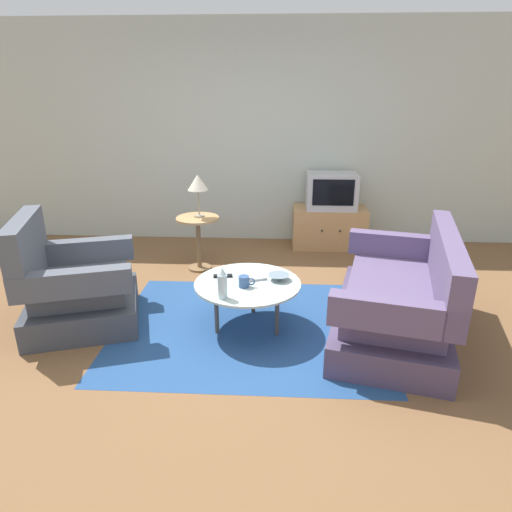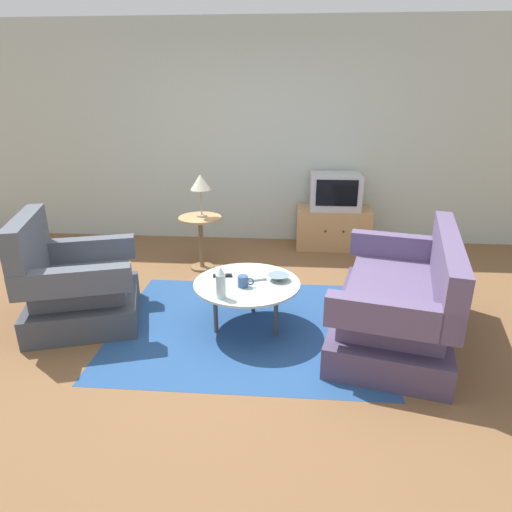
{
  "view_description": "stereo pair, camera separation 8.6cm",
  "coord_description": "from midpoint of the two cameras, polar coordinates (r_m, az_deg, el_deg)",
  "views": [
    {
      "loc": [
        0.35,
        -3.22,
        1.89
      ],
      "look_at": [
        0.15,
        0.34,
        0.55
      ],
      "focal_mm": 31.11,
      "sensor_mm": 36.0,
      "label": 1
    },
    {
      "loc": [
        0.44,
        -3.22,
        1.89
      ],
      "look_at": [
        0.15,
        0.34,
        0.55
      ],
      "focal_mm": 31.11,
      "sensor_mm": 36.0,
      "label": 2
    }
  ],
  "objects": [
    {
      "name": "table_lamp",
      "position": [
        4.78,
        -8.02,
        9.2
      ],
      "size": [
        0.22,
        0.22,
        0.46
      ],
      "color": "#9E937A",
      "rests_on": "side_table"
    },
    {
      "name": "coffee_table",
      "position": [
        3.65,
        -1.75,
        -3.83
      ],
      "size": [
        0.88,
        0.88,
        0.41
      ],
      "color": "#B2C6C1",
      "rests_on": "ground"
    },
    {
      "name": "television",
      "position": [
        5.57,
        9.22,
        8.26
      ],
      "size": [
        0.61,
        0.44,
        0.43
      ],
      "color": "#B7B7BC",
      "rests_on": "tv_stand"
    },
    {
      "name": "bowl",
      "position": [
        3.67,
        2.28,
        -2.76
      ],
      "size": [
        0.18,
        0.18,
        0.05
      ],
      "color": "slate",
      "rests_on": "coffee_table"
    },
    {
      "name": "vase",
      "position": [
        3.33,
        -5.08,
        -3.55
      ],
      "size": [
        0.07,
        0.07,
        0.25
      ],
      "color": "silver",
      "rests_on": "coffee_table"
    },
    {
      "name": "area_rug",
      "position": [
        3.82,
        -1.7,
        -9.06
      ],
      "size": [
        2.22,
        1.81,
        0.0
      ],
      "primitive_type": "cube",
      "color": "navy",
      "rests_on": "ground"
    },
    {
      "name": "back_wall",
      "position": [
        5.79,
        -0.79,
        15.26
      ],
      "size": [
        9.0,
        0.12,
        2.7
      ],
      "primitive_type": "cube",
      "color": "#B2BCB2",
      "rests_on": "ground"
    },
    {
      "name": "armchair",
      "position": [
        4.07,
        -22.97,
        -3.95
      ],
      "size": [
        1.1,
        1.11,
        0.95
      ],
      "rotation": [
        0.0,
        0.0,
        -1.27
      ],
      "color": "#3E424B",
      "rests_on": "ground"
    },
    {
      "name": "tv_remote_silver",
      "position": [
        3.67,
        -0.64,
        -2.99
      ],
      "size": [
        0.18,
        0.1,
        0.02
      ],
      "rotation": [
        0.0,
        0.0,
        0.35
      ],
      "color": "#B2B2B7",
      "rests_on": "coffee_table"
    },
    {
      "name": "tv_stand",
      "position": [
        5.7,
        8.94,
        3.67
      ],
      "size": [
        0.91,
        0.48,
        0.51
      ],
      "color": "tan",
      "rests_on": "ground"
    },
    {
      "name": "side_table",
      "position": [
        4.89,
        -7.95,
        3.03
      ],
      "size": [
        0.47,
        0.47,
        0.6
      ],
      "color": "tan",
      "rests_on": "ground"
    },
    {
      "name": "ground_plane",
      "position": [
        3.75,
        -3.35,
        -9.67
      ],
      "size": [
        16.0,
        16.0,
        0.0
      ],
      "primitive_type": "plane",
      "color": "brown"
    },
    {
      "name": "tv_remote_dark",
      "position": [
        3.74,
        -4.94,
        -2.56
      ],
      "size": [
        0.16,
        0.06,
        0.02
      ],
      "rotation": [
        0.0,
        0.0,
        0.14
      ],
      "color": "black",
      "rests_on": "coffee_table"
    },
    {
      "name": "couch",
      "position": [
        3.76,
        17.33,
        -5.62
      ],
      "size": [
        1.2,
        1.74,
        0.87
      ],
      "rotation": [
        0.0,
        0.0,
        1.33
      ],
      "color": "#4B3E5C",
      "rests_on": "ground"
    },
    {
      "name": "mug",
      "position": [
        3.53,
        -2.21,
        -3.31
      ],
      "size": [
        0.13,
        0.09,
        0.09
      ],
      "color": "#335184",
      "rests_on": "coffee_table"
    }
  ]
}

